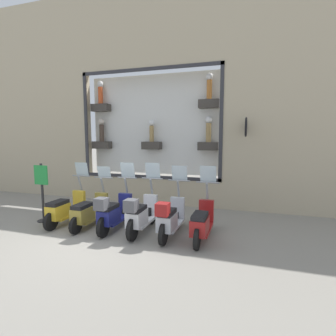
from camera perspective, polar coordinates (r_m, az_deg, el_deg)
name	(u,v)px	position (r m, az deg, el deg)	size (l,w,h in m)	color
ground_plane	(97,237)	(6.81, -15.13, -14.29)	(120.00, 120.00, 0.00)	gray
building_facade	(150,96)	(9.68, -3.92, 15.35)	(1.22, 36.00, 7.60)	tan
scooter_red_0	(202,222)	(6.32, 7.38, -11.66)	(1.79, 0.61, 1.68)	black
scooter_silver_1	(170,218)	(6.42, 0.41, -10.84)	(1.80, 0.60, 1.66)	black
scooter_white_2	(141,215)	(6.68, -5.99, -10.06)	(1.81, 0.60, 1.71)	black
scooter_navy_3	(113,212)	(7.01, -11.86, -9.44)	(1.80, 0.61, 1.69)	black
scooter_olive_4	(89,212)	(7.47, -16.86, -9.12)	(1.79, 0.60, 1.56)	black
scooter_yellow_5	(65,209)	(7.92, -21.49, -8.28)	(1.80, 0.60, 1.65)	black
shop_sign_post	(42,190)	(8.30, -25.72, -4.42)	(0.36, 0.45, 1.67)	#232326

